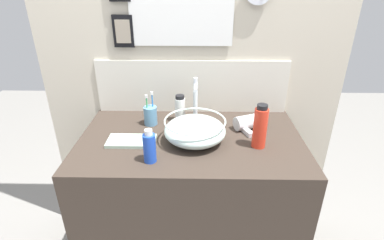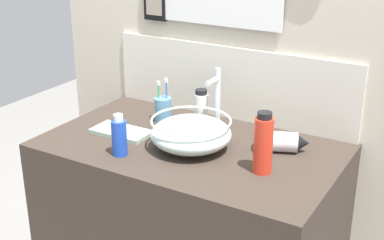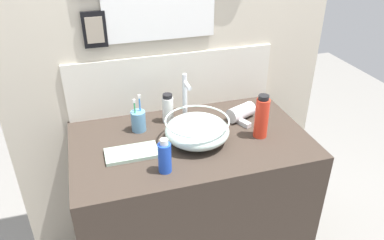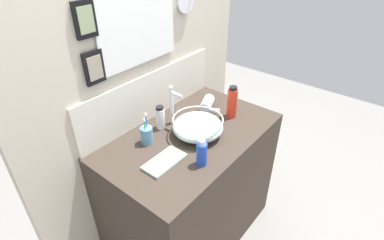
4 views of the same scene
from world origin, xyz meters
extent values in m
cube|color=#382D26|center=(0.00, 0.00, 0.45)|extent=(1.12, 0.66, 0.90)
cube|color=beige|center=(0.00, 0.36, 1.19)|extent=(1.73, 0.06, 2.37)
cube|color=beige|center=(0.00, 0.32, 1.06)|extent=(1.10, 0.02, 0.31)
cube|color=black|center=(-0.37, 0.32, 1.37)|extent=(0.11, 0.02, 0.17)
cube|color=gray|center=(-0.37, 0.31, 1.37)|extent=(0.08, 0.01, 0.12)
ellipsoid|color=silver|center=(0.02, -0.03, 0.96)|extent=(0.30, 0.30, 0.12)
torus|color=silver|center=(0.02, -0.03, 1.01)|extent=(0.30, 0.30, 0.01)
torus|color=#B2B7BC|center=(0.02, -0.03, 0.91)|extent=(0.11, 0.11, 0.01)
cylinder|color=silver|center=(0.02, 0.17, 1.02)|extent=(0.02, 0.02, 0.23)
cylinder|color=silver|center=(0.02, 0.13, 1.12)|extent=(0.02, 0.08, 0.02)
cylinder|color=silver|center=(0.02, 0.17, 1.15)|extent=(0.02, 0.02, 0.03)
cylinder|color=silver|center=(0.30, 0.11, 0.94)|extent=(0.17, 0.13, 0.08)
cone|color=black|center=(0.39, 0.15, 0.94)|extent=(0.07, 0.08, 0.06)
cube|color=silver|center=(0.29, 0.05, 0.91)|extent=(0.06, 0.09, 0.02)
cylinder|color=#598CB2|center=(-0.22, 0.15, 0.95)|extent=(0.07, 0.07, 0.10)
cylinder|color=blue|center=(-0.21, 0.16, 0.99)|extent=(0.01, 0.01, 0.16)
cube|color=white|center=(-0.21, 0.16, 1.08)|extent=(0.01, 0.01, 0.02)
cylinder|color=green|center=(-0.24, 0.14, 0.98)|extent=(0.01, 0.01, 0.15)
cube|color=white|center=(-0.24, 0.14, 1.07)|extent=(0.01, 0.01, 0.02)
cylinder|color=blue|center=(-0.17, -0.21, 0.97)|extent=(0.06, 0.06, 0.13)
cylinder|color=silver|center=(-0.17, -0.21, 1.05)|extent=(0.03, 0.03, 0.02)
cylinder|color=white|center=(-0.06, 0.19, 0.97)|extent=(0.06, 0.06, 0.13)
cylinder|color=black|center=(-0.06, 0.19, 1.05)|extent=(0.05, 0.05, 0.02)
cylinder|color=red|center=(0.32, -0.07, 1.00)|extent=(0.06, 0.06, 0.19)
cylinder|color=black|center=(0.32, -0.07, 1.11)|extent=(0.05, 0.05, 0.02)
cube|color=#99B29E|center=(-0.29, -0.05, 0.91)|extent=(0.23, 0.12, 0.02)
camera|label=1|loc=(0.03, -1.31, 1.65)|focal=28.00mm
camera|label=2|loc=(0.94, -1.59, 1.73)|focal=50.00mm
camera|label=3|loc=(-0.43, -1.44, 1.86)|focal=35.00mm
camera|label=4|loc=(-1.13, -0.92, 1.95)|focal=28.00mm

